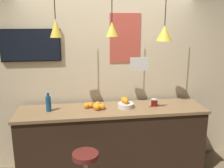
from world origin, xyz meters
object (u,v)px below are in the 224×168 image
Objects in this scene: juice_bottle at (48,103)px; spread_jar at (154,103)px; mounted_tv at (31,45)px; fruit_bowl at (126,103)px.

juice_bottle reaches higher than spread_jar.
mounted_tv is (-0.23, 0.35, 0.74)m from juice_bottle.
juice_bottle is at bearing 180.00° from spread_jar.
fruit_bowl is 1.54m from mounted_tv.
mounted_tv is (-1.28, 0.35, 0.79)m from fruit_bowl.
fruit_bowl is at bearing 179.83° from spread_jar.
spread_jar is at bearing -11.62° from mounted_tv.
spread_jar is (0.42, -0.00, -0.01)m from fruit_bowl.
juice_bottle is at bearing -179.93° from fruit_bowl.
juice_bottle is (-1.05, -0.00, 0.05)m from fruit_bowl.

